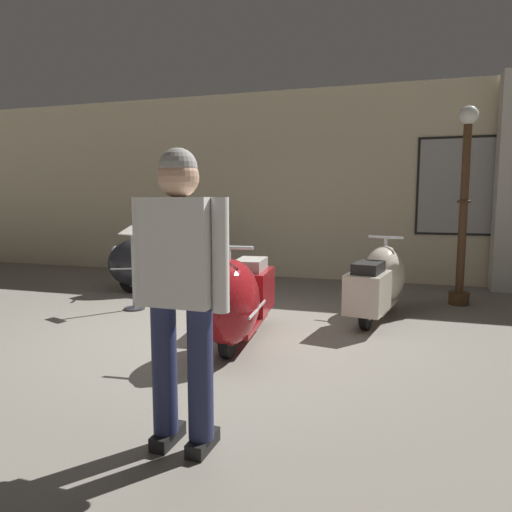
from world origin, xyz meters
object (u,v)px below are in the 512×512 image
(lamppost, at_px, (464,205))
(scooter_0, at_px, (151,265))
(scooter_2, at_px, (379,281))
(scooter_1, at_px, (237,300))
(visitor_0, at_px, (180,280))
(info_stanchion, at_px, (133,275))

(lamppost, bearing_deg, scooter_0, -173.35)
(scooter_2, height_order, lamppost, lamppost)
(scooter_1, distance_m, scooter_2, 2.13)
(visitor_0, bearing_deg, lamppost, -22.04)
(scooter_1, height_order, scooter_2, scooter_1)
(scooter_0, distance_m, lamppost, 4.73)
(scooter_0, height_order, scooter_2, scooter_2)
(lamppost, bearing_deg, scooter_1, -131.00)
(scooter_0, distance_m, scooter_1, 3.13)
(visitor_0, bearing_deg, scooter_0, 33.26)
(scooter_2, xyz_separation_m, lamppost, (1.05, 1.05, 0.95))
(scooter_1, bearing_deg, visitor_0, 4.87)
(scooter_0, height_order, visitor_0, visitor_0)
(lamppost, distance_m, visitor_0, 5.10)
(visitor_0, xyz_separation_m, info_stanchion, (-2.23, 3.04, -0.56))
(scooter_2, bearing_deg, info_stanchion, 109.96)
(scooter_0, relative_size, scooter_2, 0.96)
(lamppost, xyz_separation_m, visitor_0, (-2.01, -4.68, -0.38))
(scooter_2, distance_m, lamppost, 1.77)
(lamppost, bearing_deg, scooter_2, -135.04)
(lamppost, relative_size, info_stanchion, 2.42)
(scooter_0, distance_m, visitor_0, 4.92)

